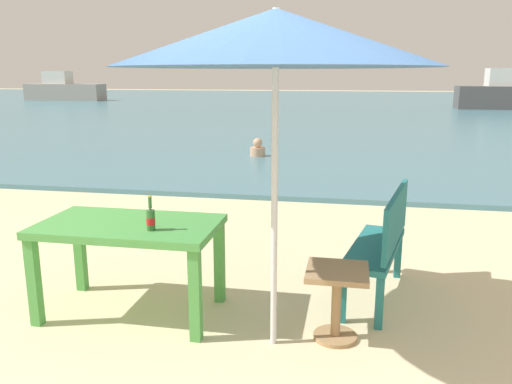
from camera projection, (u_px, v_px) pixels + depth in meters
The scene contains 8 objects.
sea_water at pixel (348, 105), 31.63m from camera, with size 120.00×50.00×0.08m, color teal.
picnic_table_green at pixel (129, 236), 4.04m from camera, with size 1.40×0.80×0.76m.
beer_bottle_amber at pixel (151, 218), 3.80m from camera, with size 0.07×0.07×0.26m.
patio_umbrella at pixel (276, 38), 3.23m from camera, with size 2.10×2.10×2.30m.
side_table_wood at pixel (337, 294), 3.69m from camera, with size 0.44×0.44×0.54m.
bench_teal_center at pixel (383, 239), 4.32m from camera, with size 0.59×1.25×0.95m.
swimmer_person at pixel (258, 149), 11.59m from camera, with size 0.34×0.34×0.41m.
boat_tanker at pixel (64, 90), 36.12m from camera, with size 5.54×1.51×2.02m.
Camera 1 is at (0.39, -2.53, 1.90)m, focal length 35.95 mm.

